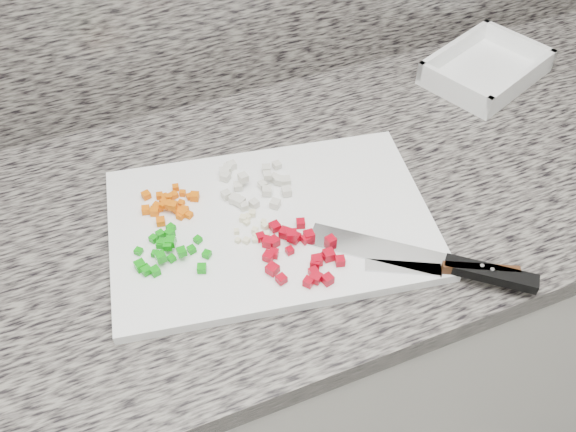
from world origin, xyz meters
The scene contains 11 objects.
cabinet centered at (0.00, 1.44, 0.43)m, with size 3.92×0.62×0.86m, color silver.
countertop centered at (0.00, 1.44, 0.88)m, with size 3.96×0.64×0.04m, color slate.
cutting_board centered at (0.00, 1.39, 0.91)m, with size 0.48×0.32×0.02m, color white.
carrot_pile centered at (-0.14, 1.47, 0.92)m, with size 0.09×0.08×0.02m.
onion_pile centered at (0.00, 1.46, 0.92)m, with size 0.11×0.13×0.02m.
green_pepper_pile centered at (-0.16, 1.38, 0.92)m, with size 0.11×0.11×0.02m.
red_pepper_pile centered at (0.01, 1.31, 0.92)m, with size 0.12×0.14×0.02m.
garlic_pile centered at (-0.03, 1.38, 0.92)m, with size 0.06×0.06×0.01m.
chef_knife centered at (0.20, 1.20, 0.92)m, with size 0.27×0.24×0.02m.
paring_knife centered at (0.21, 1.19, 0.92)m, with size 0.20×0.11×0.02m.
tray centered at (0.53, 1.59, 0.92)m, with size 0.27×0.24×0.05m.
Camera 1 is at (-0.23, 0.77, 1.63)m, focal length 40.00 mm.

